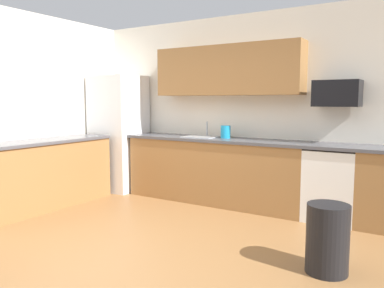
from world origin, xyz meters
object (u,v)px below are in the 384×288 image
(refrigerator, at_px, (119,133))
(microwave, at_px, (337,93))
(oven_range, at_px, (332,184))
(trash_bin, at_px, (327,239))
(kettle, at_px, (226,133))

(refrigerator, bearing_deg, microwave, 3.03)
(oven_range, bearing_deg, refrigerator, -178.65)
(refrigerator, bearing_deg, oven_range, 1.35)
(trash_bin, bearing_deg, microwave, 100.17)
(refrigerator, bearing_deg, kettle, 3.89)
(refrigerator, distance_m, kettle, 1.92)
(refrigerator, xyz_separation_m, kettle, (1.91, 0.13, 0.08))
(oven_range, bearing_deg, kettle, 178.08)
(trash_bin, bearing_deg, oven_range, 100.80)
(refrigerator, bearing_deg, trash_bin, -21.82)
(refrigerator, height_order, trash_bin, refrigerator)
(microwave, relative_size, kettle, 2.70)
(refrigerator, xyz_separation_m, trash_bin, (3.70, -1.48, -0.64))
(microwave, xyz_separation_m, kettle, (-1.49, -0.05, -0.54))
(refrigerator, distance_m, oven_range, 3.44)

